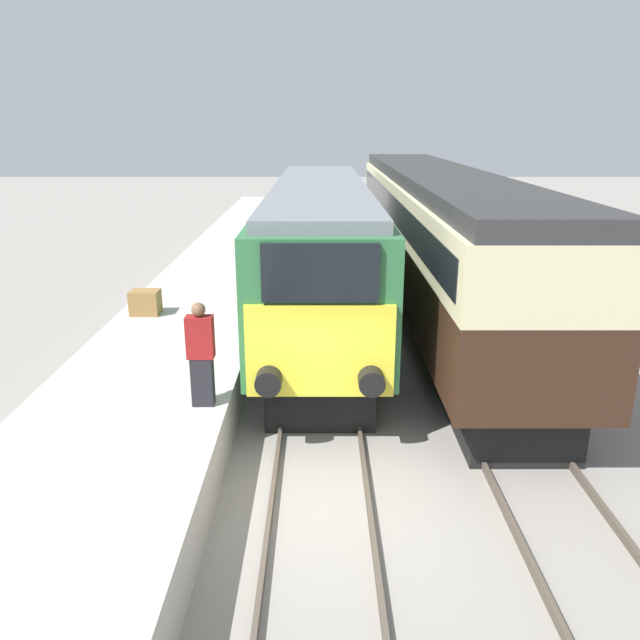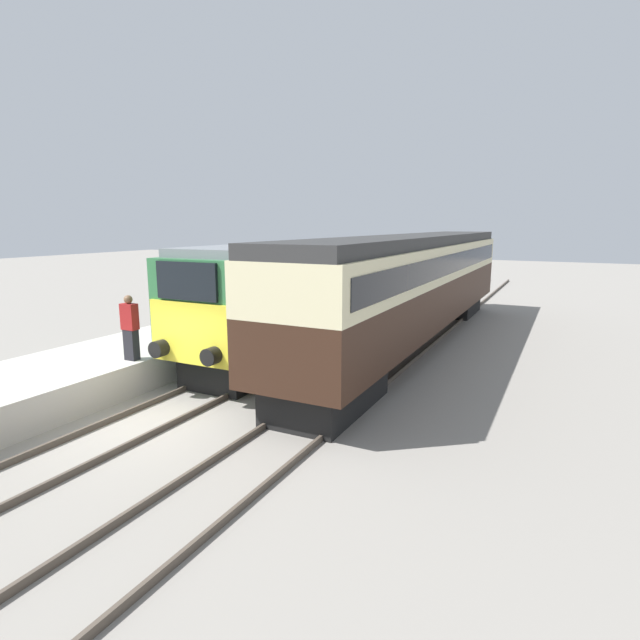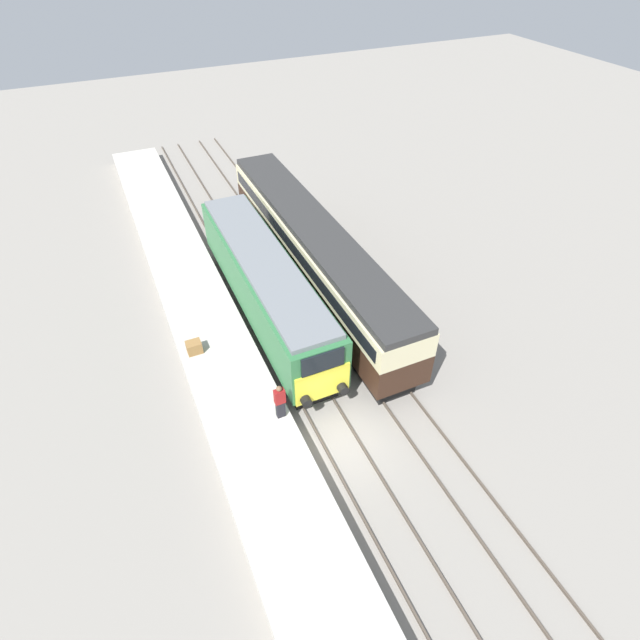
# 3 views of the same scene
# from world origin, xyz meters

# --- Properties ---
(ground_plane) EXTENTS (120.00, 120.00, 0.00)m
(ground_plane) POSITION_xyz_m (0.00, 0.00, 0.00)
(ground_plane) COLOR gray
(platform_left) EXTENTS (3.50, 50.00, 0.89)m
(platform_left) POSITION_xyz_m (-3.30, 8.00, 0.44)
(platform_left) COLOR #B7B2A8
(platform_left) RESTS_ON ground_plane
(rails_near_track) EXTENTS (1.51, 60.00, 0.14)m
(rails_near_track) POSITION_xyz_m (0.00, 5.00, 0.07)
(rails_near_track) COLOR #4C4238
(rails_near_track) RESTS_ON ground_plane
(rails_far_track) EXTENTS (1.50, 60.00, 0.14)m
(rails_far_track) POSITION_xyz_m (3.40, 5.00, 0.07)
(rails_far_track) COLOR #4C4238
(rails_far_track) RESTS_ON ground_plane
(locomotive) EXTENTS (2.70, 14.58, 3.91)m
(locomotive) POSITION_xyz_m (0.00, 8.80, 2.19)
(locomotive) COLOR black
(locomotive) RESTS_ON ground_plane
(passenger_carriage) EXTENTS (2.75, 19.50, 4.14)m
(passenger_carriage) POSITION_xyz_m (3.40, 10.37, 2.51)
(passenger_carriage) COLOR black
(passenger_carriage) RESTS_ON ground_plane
(person_on_platform) EXTENTS (0.44, 0.26, 1.78)m
(person_on_platform) POSITION_xyz_m (-1.96, 1.62, 1.78)
(person_on_platform) COLOR black
(person_on_platform) RESTS_ON platform_left
(luggage_crate) EXTENTS (0.70, 0.56, 0.60)m
(luggage_crate) POSITION_xyz_m (-4.33, 6.85, 1.19)
(luggage_crate) COLOR olive
(luggage_crate) RESTS_ON platform_left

